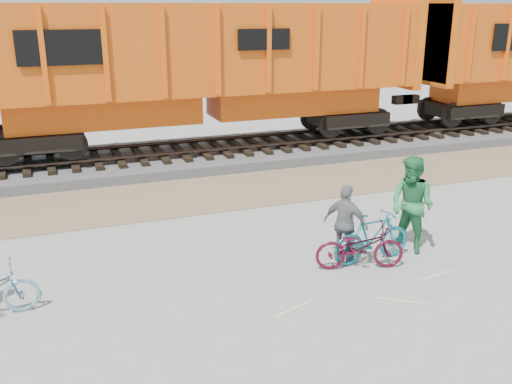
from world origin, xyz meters
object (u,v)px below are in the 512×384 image
(bicycle_maroon, at_px, (360,247))
(person_woman, at_px, (346,224))
(hopper_car_center, at_px, (203,65))
(person_man, at_px, (412,205))
(bicycle_teal, at_px, (372,237))

(bicycle_maroon, bearing_deg, person_woman, 29.57)
(hopper_car_center, bearing_deg, person_man, -77.08)
(bicycle_teal, height_order, person_man, person_man)
(bicycle_teal, bearing_deg, hopper_car_center, 2.84)
(bicycle_maroon, height_order, person_woman, person_woman)
(person_man, relative_size, person_woman, 1.27)
(person_woman, bearing_deg, person_man, -126.59)
(bicycle_teal, distance_m, person_man, 1.13)
(hopper_car_center, height_order, person_man, hopper_car_center)
(hopper_car_center, distance_m, bicycle_teal, 9.04)
(person_man, bearing_deg, hopper_car_center, 171.74)
(hopper_car_center, height_order, bicycle_teal, hopper_car_center)
(bicycle_teal, height_order, bicycle_maroon, bicycle_teal)
(hopper_car_center, relative_size, bicycle_maroon, 8.30)
(bicycle_maroon, bearing_deg, person_man, -58.70)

